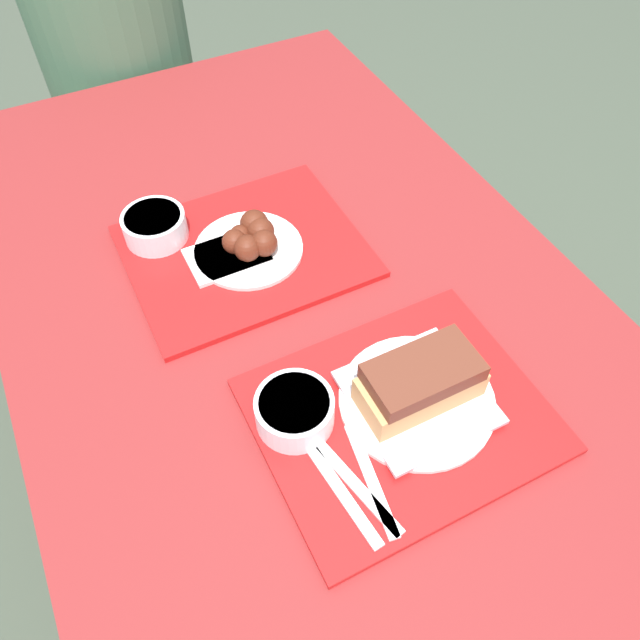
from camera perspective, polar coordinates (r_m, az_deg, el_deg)
ground_plane at (r=1.65m, az=-0.02°, el=-16.94°), size 12.00×12.00×0.00m
picnic_table at (r=1.07m, az=-0.03°, el=-3.95°), size 0.94×1.78×0.73m
picnic_bench_far at (r=2.03m, az=-14.81°, el=15.19°), size 0.90×0.28×0.45m
tray_near at (r=0.92m, az=7.34°, el=-8.63°), size 0.41×0.33×0.01m
tray_far at (r=1.13m, az=-6.89°, el=6.29°), size 0.41×0.33×0.01m
bowl_coleslaw_near at (r=0.88m, az=-2.34°, el=-8.20°), size 0.11×0.11×0.05m
brisket_sandwich_plate at (r=0.90m, az=9.07°, el=-6.21°), size 0.23×0.23×0.09m
plastic_fork_near at (r=0.86m, az=3.36°, el=-14.92°), size 0.05×0.17×0.00m
plastic_knife_near at (r=0.86m, az=4.68°, el=-14.29°), size 0.04×0.17×0.00m
plastic_spoon_near at (r=0.85m, az=2.02°, el=-15.54°), size 0.03×0.17×0.00m
condiment_packet at (r=0.95m, az=5.40°, el=-4.71°), size 0.04×0.03×0.01m
bowl_coleslaw_far at (r=1.16m, az=-14.89°, el=8.37°), size 0.11×0.11×0.05m
wings_plate_far at (r=1.10m, az=-6.34°, el=7.22°), size 0.19×0.19×0.06m
napkin_far at (r=1.11m, az=-8.48°, el=5.81°), size 0.14×0.10×0.01m
person_seated_across at (r=1.84m, az=-18.64°, el=23.85°), size 0.39×0.39×0.73m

